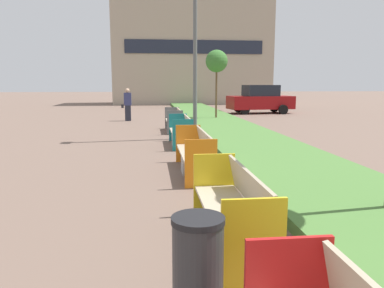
{
  "coord_description": "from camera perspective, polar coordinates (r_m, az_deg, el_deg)",
  "views": [
    {
      "loc": [
        -0.03,
        2.51,
        1.98
      ],
      "look_at": [
        0.9,
        10.91,
        0.6
      ],
      "focal_mm": 35.0,
      "sensor_mm": 36.0,
      "label": 1
    }
  ],
  "objects": [
    {
      "name": "bench_grey_frame",
      "position": [
        15.51,
        -2.71,
        3.29
      ],
      "size": [
        0.65,
        2.06,
        0.94
      ],
      "color": "#ADA8A0",
      "rests_on": "ground"
    },
    {
      "name": "bench_yellow_frame",
      "position": [
        4.68,
        6.12,
        -10.86
      ],
      "size": [
        0.65,
        2.22,
        0.94
      ],
      "color": "#ADA8A0",
      "rests_on": "ground"
    },
    {
      "name": "bench_orange_frame",
      "position": [
        8.29,
        0.54,
        -1.87
      ],
      "size": [
        0.65,
        2.47,
        0.94
      ],
      "color": "#ADA8A0",
      "rests_on": "ground"
    },
    {
      "name": "planter_grass_strip",
      "position": [
        10.2,
        12.26,
        -1.62
      ],
      "size": [
        2.8,
        120.0,
        0.18
      ],
      "color": "#4C7A38",
      "rests_on": "ground"
    },
    {
      "name": "pedestrian_walking",
      "position": [
        20.12,
        -9.79,
        5.96
      ],
      "size": [
        0.53,
        0.24,
        1.71
      ],
      "color": "#232633",
      "rests_on": "ground"
    },
    {
      "name": "litter_bin",
      "position": [
        3.16,
        0.9,
        -19.11
      ],
      "size": [
        0.43,
        0.43,
        0.95
      ],
      "color": "#2D2D30",
      "rests_on": "ground"
    },
    {
      "name": "building_backdrop",
      "position": [
        37.38,
        -0.11,
        13.48
      ],
      "size": [
        14.84,
        5.52,
        9.45
      ],
      "color": "tan",
      "rests_on": "ground"
    },
    {
      "name": "bench_teal_frame",
      "position": [
        11.98,
        -1.63,
        1.53
      ],
      "size": [
        0.65,
        2.07,
        0.94
      ],
      "color": "#ADA8A0",
      "rests_on": "ground"
    },
    {
      "name": "parked_car_distant",
      "position": [
        25.21,
        10.38,
        6.69
      ],
      "size": [
        4.37,
        2.23,
        1.86
      ],
      "rotation": [
        0.0,
        0.0,
        0.11
      ],
      "color": "maroon",
      "rests_on": "ground"
    },
    {
      "name": "street_lamp_post",
      "position": [
        13.61,
        0.48,
        19.63
      ],
      "size": [
        0.24,
        0.44,
        8.08
      ],
      "color": "#56595B",
      "rests_on": "ground"
    },
    {
      "name": "sapling_tree_far",
      "position": [
        19.85,
        3.77,
        12.41
      ],
      "size": [
        1.15,
        1.15,
        3.68
      ],
      "color": "brown",
      "rests_on": "ground"
    }
  ]
}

